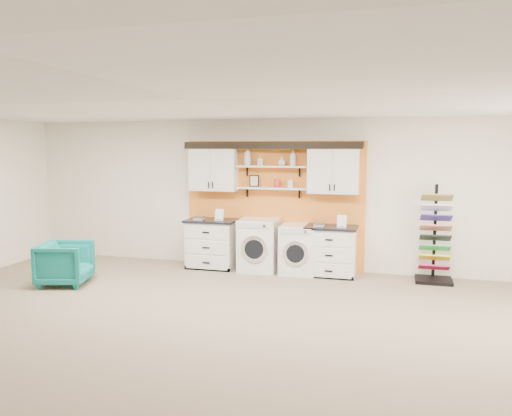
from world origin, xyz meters
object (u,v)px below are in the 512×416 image
(base_cabinet_right, at_px, (331,251))
(armchair, at_px, (65,263))
(base_cabinet_left, at_px, (212,243))
(washer, at_px, (259,245))
(dryer, at_px, (299,249))
(sample_rack, at_px, (435,251))

(base_cabinet_right, bearing_deg, armchair, -157.17)
(base_cabinet_left, relative_size, washer, 0.98)
(base_cabinet_left, height_order, base_cabinet_right, base_cabinet_left)
(base_cabinet_right, xyz_separation_m, armchair, (-4.20, -1.77, -0.09))
(dryer, height_order, sample_rack, sample_rack)
(washer, height_order, armchair, washer)
(washer, bearing_deg, base_cabinet_left, 179.79)
(base_cabinet_right, distance_m, washer, 1.33)
(base_cabinet_left, relative_size, base_cabinet_right, 1.04)
(dryer, bearing_deg, armchair, -154.01)
(sample_rack, bearing_deg, base_cabinet_left, -179.15)
(dryer, xyz_separation_m, sample_rack, (2.33, 0.04, 0.08))
(base_cabinet_left, relative_size, armchair, 1.20)
(washer, height_order, sample_rack, sample_rack)
(sample_rack, bearing_deg, dryer, -178.70)
(sample_rack, height_order, armchair, sample_rack)
(washer, xyz_separation_m, sample_rack, (3.08, 0.04, 0.04))
(armchair, bearing_deg, base_cabinet_left, -61.96)
(base_cabinet_left, distance_m, dryer, 1.68)
(base_cabinet_left, relative_size, sample_rack, 0.57)
(washer, xyz_separation_m, armchair, (-2.87, -1.77, -0.13))
(sample_rack, relative_size, armchair, 2.11)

